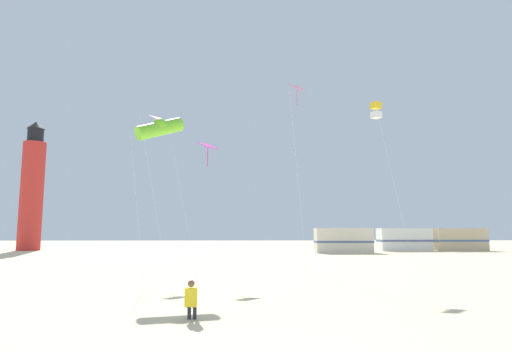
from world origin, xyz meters
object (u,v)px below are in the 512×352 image
kite_diamond_rainbow (297,96)px  kite_tube_lime (160,128)px  lighthouse_distant (32,189)px  rv_van_white (404,240)px  kite_flyer_standing (191,299)px  kite_box_gold (376,111)px  rv_van_cream (343,241)px  rv_van_tan (459,240)px  kite_diamond_magenta (206,150)px  kite_diamond_violet (157,124)px

kite_diamond_rainbow → kite_tube_lime: bearing=-146.1°
lighthouse_distant → rv_van_white: lighthouse_distant is taller
kite_flyer_standing → rv_van_white: bearing=-118.0°
kite_diamond_rainbow → kite_box_gold: size_ratio=0.99×
rv_van_cream → rv_van_tan: same height
kite_diamond_magenta → rv_van_white: kite_diamond_magenta is taller
kite_diamond_violet → kite_box_gold: 15.45m
kite_box_gold → rv_van_tan: bearing=53.9°
kite_tube_lime → lighthouse_distant: (-23.45, 35.12, 0.25)m
kite_flyer_standing → kite_diamond_magenta: 13.16m
kite_diamond_magenta → kite_flyer_standing: bearing=-86.5°
kite_box_gold → rv_van_cream: 21.71m
kite_diamond_rainbow → kite_tube_lime: 9.55m
lighthouse_distant → rv_van_tan: lighthouse_distant is taller
kite_box_gold → rv_van_tan: kite_box_gold is taller
kite_flyer_standing → kite_diamond_rainbow: size_ratio=0.10×
kite_diamond_rainbow → kite_flyer_standing: bearing=-109.8°
rv_van_cream → rv_van_white: same height
kite_flyer_standing → kite_box_gold: size_ratio=0.10×
kite_flyer_standing → kite_diamond_magenta: size_ratio=0.15×
kite_diamond_rainbow → rv_van_white: bearing=59.3°
kite_tube_lime → rv_van_white: (24.15, 33.10, -6.20)m
kite_flyer_standing → kite_diamond_magenta: kite_diamond_magenta is taller
kite_flyer_standing → kite_tube_lime: kite_tube_lime is taller
kite_flyer_standing → kite_diamond_rainbow: 17.32m
kite_diamond_violet → rv_van_cream: 28.99m
kite_flyer_standing → kite_diamond_violet: kite_diamond_violet is taller
kite_flyer_standing → lighthouse_distant: (-26.16, 43.24, 7.22)m
kite_diamond_rainbow → kite_diamond_violet: 9.06m
kite_tube_lime → rv_van_cream: 32.87m
kite_diamond_rainbow → kite_diamond_magenta: kite_diamond_rainbow is taller
kite_flyer_standing → rv_van_white: rv_van_white is taller
lighthouse_distant → rv_van_tan: 55.00m
rv_van_cream → rv_van_tan: bearing=16.4°
kite_flyer_standing → rv_van_tan: size_ratio=0.18×
rv_van_cream → rv_van_tan: size_ratio=0.98×
kite_tube_lime → rv_van_white: 41.44m
kite_flyer_standing → rv_van_tan: bearing=-125.2°
kite_diamond_magenta → kite_diamond_violet: size_ratio=0.76×
kite_diamond_rainbow → rv_van_cream: 26.47m
kite_diamond_violet → rv_van_cream: (16.81, 22.25, -7.92)m
rv_van_white → rv_van_tan: size_ratio=0.99×
kite_diamond_magenta → rv_van_cream: 28.97m
lighthouse_distant → kite_diamond_violet: bearing=-52.8°
rv_van_cream → kite_diamond_rainbow: bearing=-108.9°
kite_diamond_rainbow → lighthouse_distant: lighthouse_distant is taller
kite_flyer_standing → rv_van_tan: 50.02m
rv_van_tan → kite_tube_lime: bearing=-136.8°
kite_tube_lime → kite_diamond_magenta: bearing=58.8°
kite_flyer_standing → kite_diamond_violet: size_ratio=0.12×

